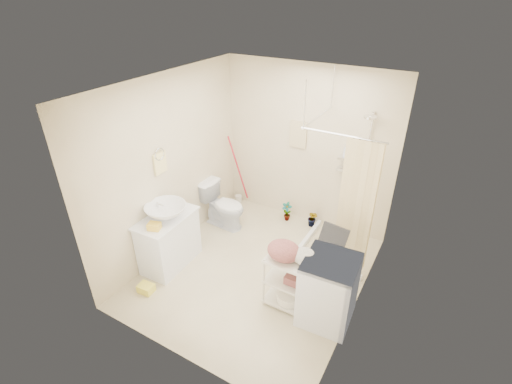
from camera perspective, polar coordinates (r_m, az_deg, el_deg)
floor at (r=5.38m, az=0.02°, el=-12.04°), size 3.20×3.20×0.00m
ceiling at (r=4.13m, az=0.03°, el=15.99°), size 2.80×3.20×0.04m
wall_back at (r=5.92m, az=7.81°, el=6.75°), size 2.80×0.04×2.60m
wall_front at (r=3.57m, az=-13.12°, el=-10.97°), size 2.80×0.04×2.60m
wall_left at (r=5.37m, az=-13.08°, el=3.77°), size 0.04×3.20×2.60m
wall_right at (r=4.20m, az=16.87°, el=-4.59°), size 0.04×3.20×2.60m
vanity at (r=5.41m, az=-13.23°, el=-7.29°), size 0.53×0.91×0.79m
sink at (r=5.13m, az=-13.68°, el=-2.93°), size 0.67×0.67×0.19m
counter_basket at (r=4.97m, az=-15.40°, el=-5.11°), size 0.19×0.17×0.09m
floor_basket at (r=5.24m, az=-16.59°, el=-13.83°), size 0.30×0.24×0.15m
toilet at (r=6.11m, az=-4.99°, el=-2.05°), size 0.77×0.47×0.76m
mop at (r=6.62m, az=-2.83°, el=3.40°), size 0.16×0.16×1.30m
potted_plant_a at (r=6.33m, az=4.76°, el=-3.01°), size 0.18×0.12×0.34m
potted_plant_b at (r=6.23m, az=8.70°, el=-4.06°), size 0.20×0.18×0.31m
hanging_towel at (r=5.88m, az=6.50°, el=8.78°), size 0.28×0.03×0.42m
towel_ring at (r=5.16m, az=-14.58°, el=4.56°), size 0.04×0.22×0.34m
tp_holder at (r=5.65m, az=-11.78°, el=-1.41°), size 0.08×0.12×0.14m
shower at (r=5.31m, az=13.73°, el=0.35°), size 1.10×1.10×2.10m
shampoo_bottle_a at (r=5.60m, az=13.68°, el=6.19°), size 0.11×0.11×0.21m
shampoo_bottle_b at (r=5.58m, az=14.28°, el=5.94°), size 0.11×0.11×0.19m
washing_machine at (r=4.56m, az=11.06°, el=-14.58°), size 0.63×0.65×0.87m
laundry_rack at (r=4.65m, az=5.34°, el=-13.13°), size 0.62×0.36×0.85m
ironing_board at (r=4.66m, az=10.31°, el=-11.15°), size 0.33×0.11×1.13m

